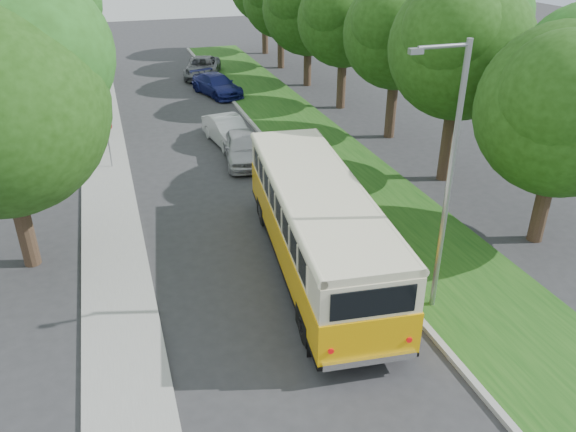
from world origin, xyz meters
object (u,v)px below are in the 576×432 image
object	(u,v)px
car_white	(228,131)
car_blue	(217,85)
vintage_bus	(317,227)
car_grey	(202,67)
car_silver	(243,147)
lamppost_near	(447,177)
lamppost_far	(93,65)

from	to	relation	value
car_white	car_blue	world-z (taller)	car_white
vintage_bus	car_grey	xyz separation A→B (m)	(1.31, 28.24, -0.88)
car_silver	car_blue	xyz separation A→B (m)	(1.29, 12.51, -0.05)
car_grey	vintage_bus	bearing A→B (deg)	-76.01
vintage_bus	car_grey	world-z (taller)	vintage_bus
car_white	car_grey	xyz separation A→B (m)	(1.41, 15.25, 0.01)
lamppost_near	car_silver	size ratio (longest dim) A/B	1.80
car_silver	car_white	xyz separation A→B (m)	(-0.12, 2.73, -0.03)
lamppost_near	car_blue	size ratio (longest dim) A/B	1.66
lamppost_far	car_blue	world-z (taller)	lamppost_far
vintage_bus	lamppost_far	bearing A→B (deg)	118.84
lamppost_far	car_blue	xyz separation A→B (m)	(7.70, 7.41, -3.41)
lamppost_near	car_silver	bearing A→B (deg)	100.55
lamppost_far	car_white	world-z (taller)	lamppost_far
lamppost_far	lamppost_near	bearing A→B (deg)	-64.29
lamppost_far	car_silver	xyz separation A→B (m)	(6.41, -5.10, -3.36)
lamppost_near	car_grey	size ratio (longest dim) A/B	1.52
car_white	car_grey	world-z (taller)	car_grey
car_grey	car_white	bearing A→B (deg)	-78.65
car_grey	car_blue	bearing A→B (deg)	-73.36
lamppost_far	vintage_bus	bearing A→B (deg)	-67.41
lamppost_near	car_white	xyz separation A→B (m)	(-2.62, 16.13, -3.64)
lamppost_far	car_blue	distance (m)	11.22
vintage_bus	car_white	distance (m)	13.03
lamppost_near	car_grey	xyz separation A→B (m)	(-1.21, 31.38, -3.64)
car_grey	lamppost_near	bearing A→B (deg)	-71.15
lamppost_near	lamppost_far	size ratio (longest dim) A/B	1.07
lamppost_near	car_grey	bearing A→B (deg)	92.20
car_blue	car_silver	bearing A→B (deg)	-113.07
vintage_bus	car_silver	distance (m)	10.30
car_blue	car_grey	size ratio (longest dim) A/B	0.92
car_white	vintage_bus	bearing A→B (deg)	-97.55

